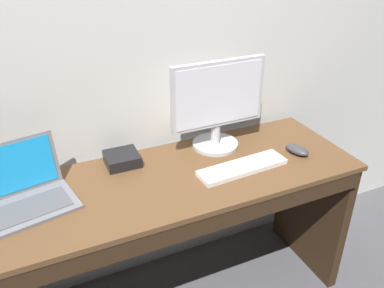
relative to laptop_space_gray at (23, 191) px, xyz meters
name	(u,v)px	position (x,y,z in m)	size (l,w,h in m)	color
desk	(166,225)	(0.55, -0.08, -0.30)	(1.76, 0.57, 0.78)	brown
laptop_space_gray	(23,191)	(0.00, 0.00, 0.00)	(0.39, 0.33, 0.23)	slate
external_monitor	(218,105)	(0.88, 0.09, 0.17)	(0.46, 0.22, 0.43)	#B7B7BC
wired_keyboard	(242,167)	(0.89, -0.14, -0.04)	(0.42, 0.14, 0.02)	white
computer_mouse	(297,150)	(1.20, -0.13, -0.03)	(0.07, 0.12, 0.04)	#38383D
external_drive_box	(122,159)	(0.42, 0.12, -0.03)	(0.15, 0.14, 0.05)	black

